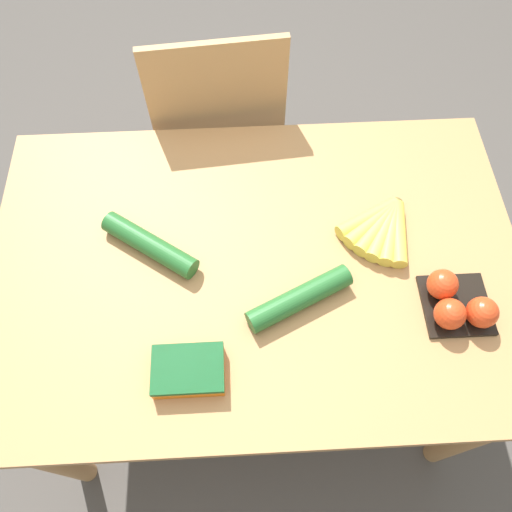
# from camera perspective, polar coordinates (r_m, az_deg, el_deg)

# --- Properties ---
(ground_plane) EXTENTS (12.00, 12.00, 0.00)m
(ground_plane) POSITION_cam_1_polar(r_m,az_deg,el_deg) (1.91, 0.00, -11.35)
(ground_plane) COLOR #4C4742
(dining_table) EXTENTS (1.29, 0.86, 0.76)m
(dining_table) POSITION_cam_1_polar(r_m,az_deg,el_deg) (1.29, 0.00, -2.86)
(dining_table) COLOR #B27F4C
(dining_table) RESTS_ON ground_plane
(chair) EXTENTS (0.45, 0.44, 1.00)m
(chair) POSITION_cam_1_polar(r_m,az_deg,el_deg) (1.75, -4.14, 13.09)
(chair) COLOR tan
(chair) RESTS_ON ground_plane
(banana_bunch) EXTENTS (0.18, 0.19, 0.04)m
(banana_bunch) POSITION_cam_1_polar(r_m,az_deg,el_deg) (1.26, 14.22, 3.24)
(banana_bunch) COLOR brown
(banana_bunch) RESTS_ON dining_table
(tomato_pack) EXTENTS (0.15, 0.15, 0.08)m
(tomato_pack) POSITION_cam_1_polar(r_m,az_deg,el_deg) (1.20, 22.05, -5.07)
(tomato_pack) COLOR black
(tomato_pack) RESTS_ON dining_table
(carrot_bag) EXTENTS (0.15, 0.11, 0.04)m
(carrot_bag) POSITION_cam_1_polar(r_m,az_deg,el_deg) (1.09, -7.76, -12.77)
(carrot_bag) COLOR orange
(carrot_bag) RESTS_ON dining_table
(cucumber_near) EXTENTS (0.24, 0.19, 0.05)m
(cucumber_near) POSITION_cam_1_polar(r_m,az_deg,el_deg) (1.22, -12.05, 1.27)
(cucumber_near) COLOR #236028
(cucumber_near) RESTS_ON dining_table
(cucumber_far) EXTENTS (0.25, 0.16, 0.05)m
(cucumber_far) POSITION_cam_1_polar(r_m,az_deg,el_deg) (1.13, 5.00, -4.84)
(cucumber_far) COLOR #236028
(cucumber_far) RESTS_ON dining_table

